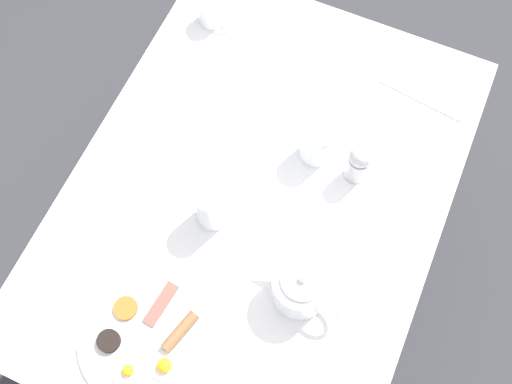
# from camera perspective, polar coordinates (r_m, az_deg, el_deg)

# --- Properties ---
(ground_plane) EXTENTS (8.00, 8.00, 0.00)m
(ground_plane) POSITION_cam_1_polar(r_m,az_deg,el_deg) (2.13, -0.00, -8.08)
(ground_plane) COLOR #333338
(table) EXTENTS (0.85, 1.16, 0.77)m
(table) POSITION_cam_1_polar(r_m,az_deg,el_deg) (1.47, -0.00, -1.44)
(table) COLOR white
(table) RESTS_ON ground_plane
(breakfast_plate) EXTENTS (0.29, 0.29, 0.04)m
(breakfast_plate) POSITION_cam_1_polar(r_m,az_deg,el_deg) (1.32, -10.41, -13.54)
(breakfast_plate) COLOR white
(breakfast_plate) RESTS_ON table
(teapot_near) EXTENTS (0.21, 0.12, 0.13)m
(teapot_near) POSITION_cam_1_polar(r_m,az_deg,el_deg) (1.28, 4.31, -9.02)
(teapot_near) COLOR white
(teapot_near) RESTS_ON table
(water_glass_tall) EXTENTS (0.07, 0.07, 0.11)m
(water_glass_tall) POSITION_cam_1_polar(r_m,az_deg,el_deg) (1.40, 5.75, 4.64)
(water_glass_tall) COLOR white
(water_glass_tall) RESTS_ON table
(water_glass_short) EXTENTS (0.07, 0.07, 0.13)m
(water_glass_short) POSITION_cam_1_polar(r_m,az_deg,el_deg) (1.32, -4.28, -1.32)
(water_glass_short) COLOR white
(water_glass_short) RESTS_ON table
(creamer_jug) EXTENTS (0.09, 0.07, 0.07)m
(creamer_jug) POSITION_cam_1_polar(r_m,az_deg,el_deg) (1.63, -4.29, 16.70)
(creamer_jug) COLOR white
(creamer_jug) RESTS_ON table
(salt_grinder) EXTENTS (0.05, 0.05, 0.12)m
(salt_grinder) POSITION_cam_1_polar(r_m,az_deg,el_deg) (1.38, 9.72, 2.74)
(salt_grinder) COLOR #BCBCC1
(salt_grinder) RESTS_ON table
(fork_by_plate) EXTENTS (0.07, 0.17, 0.00)m
(fork_by_plate) POSITION_cam_1_polar(r_m,az_deg,el_deg) (1.45, -1.97, 4.42)
(fork_by_plate) COLOR silver
(fork_by_plate) RESTS_ON table
(knife_by_plate) EXTENTS (0.23, 0.04, 0.00)m
(knife_by_plate) POSITION_cam_1_polar(r_m,az_deg,el_deg) (1.56, 15.32, 8.54)
(knife_by_plate) COLOR silver
(knife_by_plate) RESTS_ON table
(spoon_for_tea) EXTENTS (0.14, 0.11, 0.00)m
(spoon_for_tea) POSITION_cam_1_polar(r_m,az_deg,el_deg) (1.54, 7.30, 9.61)
(spoon_for_tea) COLOR silver
(spoon_for_tea) RESTS_ON table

